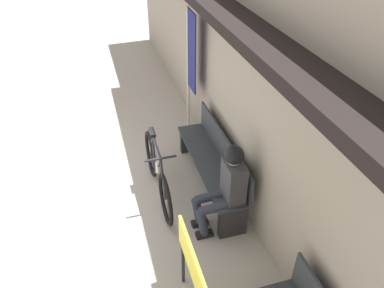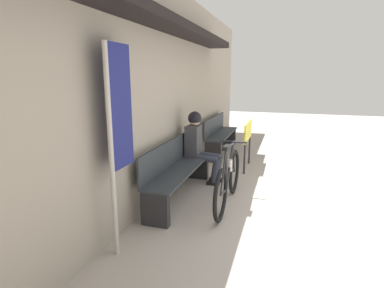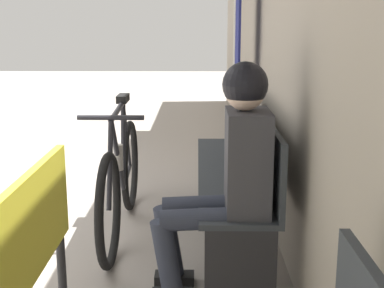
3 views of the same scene
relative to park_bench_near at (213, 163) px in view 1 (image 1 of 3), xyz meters
The scene contains 7 objects.
ground_plane 2.59m from the park_bench_near, 98.18° to the right, with size 24.00×24.00×0.00m, color #ADA399.
storefront_wall 1.33m from the park_bench_near, 140.57° to the left, with size 12.00×0.56×3.20m.
park_bench_near is the anchor object (origin of this frame).
bicycle 0.80m from the park_bench_near, 93.48° to the right, with size 1.70×0.40×0.93m.
person_seated 0.83m from the park_bench_near, ahead, with size 0.34×0.61×1.24m.
banner_pole 1.73m from the park_bench_near, behind, with size 0.45×0.05×2.14m.
signboard 2.00m from the park_bench_near, 24.59° to the right, with size 0.92×0.04×0.95m.
Camera 1 is at (4.26, 1.10, 3.66)m, focal length 35.00 mm.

